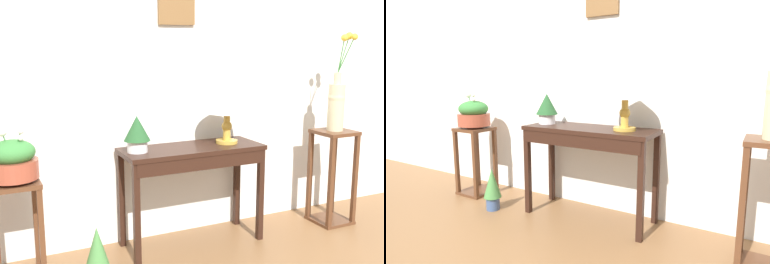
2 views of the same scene
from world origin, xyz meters
TOP-DOWN VIEW (x-y plane):
  - back_wall_with_art at (0.00, 1.35)m, footprint 9.00×0.13m
  - console_table at (0.11, 1.02)m, footprint 1.10×0.43m
  - table_lamp at (0.41, 1.05)m, footprint 0.37×0.37m
  - potted_plant_on_console at (-0.33, 1.05)m, footprint 0.19×0.19m
  - pedestal_stand_left at (-1.19, 0.98)m, footprint 0.31×0.31m
  - planter_bowl_wide_left at (-1.19, 0.98)m, footprint 0.32×0.32m
  - pedestal_stand_right at (1.40, 0.91)m, footprint 0.31×0.31m
  - flower_vase_tall_right at (1.41, 0.91)m, footprint 0.18×0.18m
  - potted_plant_floor at (-0.73, 0.75)m, footprint 0.16×0.16m

SIDE VIEW (x-z plane):
  - potted_plant_floor at x=-0.73m, z-range 0.02..0.40m
  - pedestal_stand_left at x=-1.19m, z-range 0.00..0.69m
  - pedestal_stand_right at x=1.40m, z-range 0.00..0.83m
  - console_table at x=0.11m, z-range 0.27..1.06m
  - planter_bowl_wide_left at x=-1.19m, z-range 0.65..1.01m
  - potted_plant_on_console at x=-0.33m, z-range 0.80..1.06m
  - flower_vase_tall_right at x=1.41m, z-range 0.68..1.50m
  - table_lamp at x=0.41m, z-range 0.89..1.34m
  - back_wall_with_art at x=0.00m, z-range 0.00..2.80m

